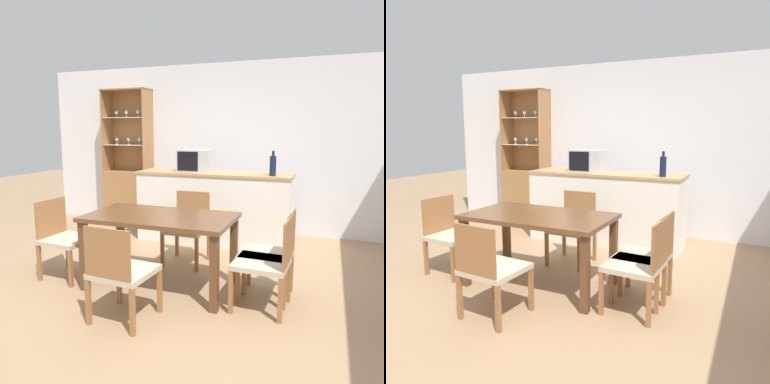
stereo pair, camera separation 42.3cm
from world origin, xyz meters
The scene contains 12 objects.
ground_plane centered at (0.00, 0.00, 0.00)m, with size 18.00×18.00×0.00m, color #A37F5B.
wall_back centered at (0.00, 2.63, 1.27)m, with size 6.80×0.06×2.55m.
kitchen_counter centered at (-0.27, 1.89, 0.49)m, with size 2.12×0.65×0.98m.
display_cabinet centered at (-1.92, 2.43, 0.62)m, with size 0.77×0.37×2.19m.
dining_table centered at (-0.31, 0.22, 0.63)m, with size 1.44×0.80×0.73m.
dining_chair_side_left_near centered at (-1.38, 0.10, 0.42)m, with size 0.49×0.49×0.82m.
dining_chair_head_far centered at (-0.31, 0.96, 0.42)m, with size 0.46×0.46×0.82m.
dining_chair_side_right_near centered at (0.75, 0.10, 0.42)m, with size 0.48×0.48×0.82m.
dining_chair_side_right_far centered at (0.75, 0.34, 0.42)m, with size 0.48×0.48×0.82m.
dining_chair_head_near centered at (-0.32, -0.52, 0.42)m, with size 0.49×0.49×0.82m.
microwave centered at (-0.54, 1.90, 1.13)m, with size 0.47×0.34×0.30m.
wine_bottle centered at (0.54, 1.73, 1.11)m, with size 0.08×0.08×0.31m.
Camera 2 is at (1.60, -2.85, 1.55)m, focal length 35.00 mm.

